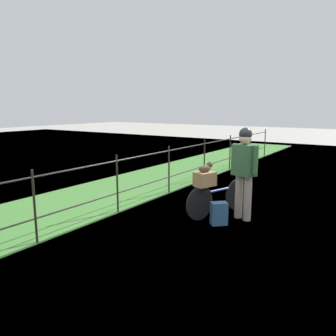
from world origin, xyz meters
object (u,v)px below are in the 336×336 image
cyclist_person (244,165)px  terrier_dog (206,168)px  bicycle_main (218,198)px  backpack_on_paving (219,213)px  mooring_bollard (204,182)px  wooden_crate (205,179)px

cyclist_person → terrier_dog: bearing=120.9°
bicycle_main → terrier_dog: bearing=161.8°
terrier_dog → backpack_on_paving: bearing=-113.8°
terrier_dog → mooring_bollard: size_ratio=0.87×
mooring_bollard → terrier_dog: bearing=-151.6°
bicycle_main → cyclist_person: size_ratio=0.94×
cyclist_person → mooring_bollard: cyclist_person is taller
terrier_dog → mooring_bollard: (1.97, 1.06, -0.77)m
wooden_crate → terrier_dog: size_ratio=1.10×
mooring_bollard → bicycle_main: bearing=-144.4°
wooden_crate → cyclist_person: bearing=-57.8°
mooring_bollard → backpack_on_paving: bearing=-146.3°
terrier_dog → cyclist_person: size_ratio=0.19×
cyclist_person → backpack_on_paving: bearing=155.0°
bicycle_main → mooring_bollard: (1.64, 1.17, -0.15)m
wooden_crate → backpack_on_paving: size_ratio=0.89×
cyclist_person → backpack_on_paving: (-0.51, 0.24, -0.80)m
bicycle_main → mooring_bollard: 2.02m
bicycle_main → backpack_on_paving: size_ratio=3.96×
cyclist_person → backpack_on_paving: 0.98m
cyclist_person → backpack_on_paving: size_ratio=4.21×
backpack_on_paving → mooring_bollard: size_ratio=1.08×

